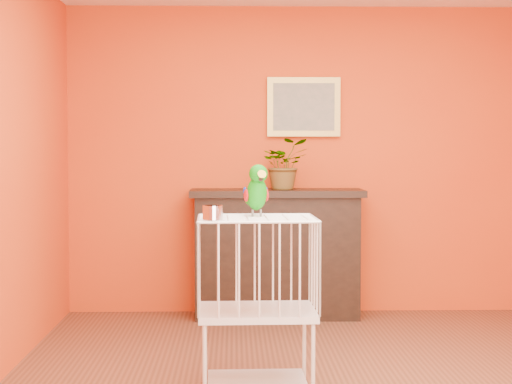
{
  "coord_description": "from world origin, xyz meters",
  "views": [
    {
      "loc": [
        -0.59,
        -5.03,
        1.41
      ],
      "look_at": [
        -0.47,
        -0.14,
        1.15
      ],
      "focal_mm": 60.0,
      "sensor_mm": 36.0,
      "label": 1
    }
  ],
  "objects": [
    {
      "name": "parrot",
      "position": [
        -0.46,
        -0.16,
        1.17
      ],
      "size": [
        0.16,
        0.27,
        0.3
      ],
      "rotation": [
        0.0,
        0.0,
        0.25
      ],
      "color": "#59544C",
      "rests_on": "birdcage"
    },
    {
      "name": "room_shell",
      "position": [
        0.0,
        0.0,
        1.58
      ],
      "size": [
        4.5,
        4.5,
        4.5
      ],
      "color": "#D44713",
      "rests_on": "ground"
    },
    {
      "name": "potted_plant",
      "position": [
        -0.17,
        1.99,
        1.22
      ],
      "size": [
        0.45,
        0.48,
        0.33
      ],
      "primitive_type": "imported",
      "rotation": [
        0.0,
        0.0,
        0.18
      ],
      "color": "#26722D",
      "rests_on": "console_cabinet"
    },
    {
      "name": "framed_picture",
      "position": [
        0.0,
        2.22,
        1.75
      ],
      "size": [
        0.62,
        0.04,
        0.5
      ],
      "color": "gold",
      "rests_on": "room_shell"
    },
    {
      "name": "console_cabinet",
      "position": [
        -0.24,
        2.0,
        0.53
      ],
      "size": [
        1.43,
        0.51,
        1.06
      ],
      "color": "black",
      "rests_on": "ground"
    },
    {
      "name": "birdcage",
      "position": [
        -0.46,
        -0.23,
        0.53
      ],
      "size": [
        0.67,
        0.52,
        1.01
      ],
      "rotation": [
        0.0,
        0.0,
        0.02
      ],
      "color": "silver",
      "rests_on": "ground"
    },
    {
      "name": "feed_cup",
      "position": [
        -0.71,
        -0.44,
        1.06
      ],
      "size": [
        0.11,
        0.11,
        0.08
      ],
      "primitive_type": "cylinder",
      "color": "silver",
      "rests_on": "birdcage"
    },
    {
      "name": "ground",
      "position": [
        0.0,
        0.0,
        0.0
      ],
      "size": [
        4.5,
        4.5,
        0.0
      ],
      "primitive_type": "plane",
      "color": "brown",
      "rests_on": "ground"
    }
  ]
}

